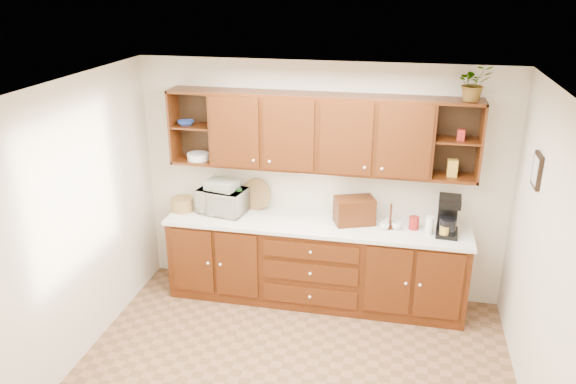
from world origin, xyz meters
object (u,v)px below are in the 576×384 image
at_px(microwave, 223,201).
at_px(coffee_maker, 448,216).
at_px(bread_box, 354,211).
at_px(potted_plant, 474,83).

bearing_deg(microwave, coffee_maker, 9.03).
height_order(microwave, coffee_maker, coffee_maker).
bearing_deg(bread_box, microwave, 159.61).
relative_size(microwave, bread_box, 1.24).
distance_m(coffee_maker, potted_plant, 1.34).
xyz_separation_m(microwave, coffee_maker, (2.40, -0.06, 0.05)).
relative_size(bread_box, coffee_maker, 1.00).
xyz_separation_m(coffee_maker, potted_plant, (0.11, 0.10, 1.33)).
distance_m(bread_box, coffee_maker, 0.96).
xyz_separation_m(bread_box, potted_plant, (1.06, 0.03, 1.38)).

